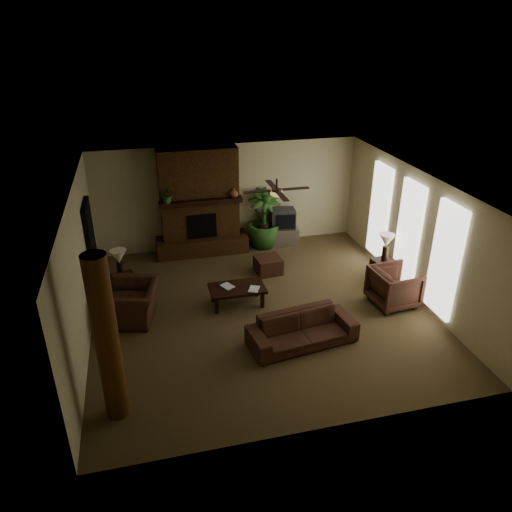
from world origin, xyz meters
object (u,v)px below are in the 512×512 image
object	(u,v)px
armchair_left	(132,297)
side_table_left	(125,287)
side_table_right	(384,271)
tv_stand	(282,236)
lamp_right	(386,242)
sofa	(302,325)
floor_plant	(263,231)
floor_vase	(264,231)
log_column	(107,340)
coffee_table	(237,289)
lamp_left	(119,259)
ottoman	(268,265)
armchair_right	(394,285)

from	to	relation	value
armchair_left	side_table_left	xyz separation A→B (m)	(-0.17, 0.88, -0.24)
side_table_right	tv_stand	bearing A→B (deg)	123.36
lamp_right	sofa	bearing A→B (deg)	-144.44
side_table_left	lamp_right	bearing A→B (deg)	-6.19
armchair_left	side_table_right	xyz separation A→B (m)	(5.79, 0.20, -0.24)
tv_stand	floor_plant	bearing A→B (deg)	-176.81
floor_vase	floor_plant	size ratio (longest dim) A/B	0.48
log_column	armchair_left	distance (m)	2.89
log_column	coffee_table	distance (m)	3.86
side_table_right	sofa	bearing A→B (deg)	-145.02
lamp_left	side_table_left	bearing A→B (deg)	35.69
lamp_left	side_table_right	xyz separation A→B (m)	(6.01, -0.65, -0.73)
log_column	floor_vase	world-z (taller)	log_column
floor_vase	log_column	bearing A→B (deg)	-124.68
sofa	side_table_left	bearing A→B (deg)	134.21
ottoman	side_table_left	distance (m)	3.45
floor_vase	floor_plant	distance (m)	0.02
side_table_right	armchair_right	bearing A→B (deg)	-105.52
tv_stand	floor_plant	world-z (taller)	floor_plant
coffee_table	tv_stand	distance (m)	3.37
armchair_right	tv_stand	bearing A→B (deg)	16.66
armchair_right	ottoman	distance (m)	3.10
floor_plant	side_table_right	bearing A→B (deg)	-49.11
sofa	side_table_right	distance (m)	3.26
side_table_right	lamp_right	world-z (taller)	lamp_right
log_column	sofa	world-z (taller)	log_column
floor_vase	lamp_left	bearing A→B (deg)	-152.28
side_table_left	side_table_right	bearing A→B (deg)	-6.57
side_table_right	lamp_right	size ratio (longest dim) A/B	0.85
floor_vase	lamp_right	xyz separation A→B (m)	(2.26, -2.58, 0.57)
log_column	floor_vase	distance (m)	6.82
armchair_right	lamp_right	distance (m)	1.19
log_column	tv_stand	size ratio (longest dim) A/B	3.29
sofa	armchair_right	bearing A→B (deg)	12.09
sofa	side_table_left	world-z (taller)	sofa
lamp_left	sofa	bearing A→B (deg)	-37.05
armchair_right	floor_vase	distance (m)	4.12
coffee_table	floor_vase	world-z (taller)	floor_vase
tv_stand	side_table_right	world-z (taller)	side_table_right
tv_stand	floor_vase	size ratio (longest dim) A/B	1.10
armchair_right	side_table_left	xyz separation A→B (m)	(-5.68, 1.68, -0.19)
side_table_right	lamp_right	distance (m)	0.73
coffee_table	floor_plant	world-z (taller)	floor_plant
log_column	armchair_right	bearing A→B (deg)	18.40
coffee_table	floor_vase	bearing A→B (deg)	64.75
log_column	side_table_right	size ratio (longest dim) A/B	5.09
floor_plant	tv_stand	bearing A→B (deg)	0.00
side_table_right	floor_plant	bearing A→B (deg)	130.89
coffee_table	side_table_right	xyz separation A→B (m)	(3.59, 0.19, -0.10)
lamp_right	tv_stand	bearing A→B (deg)	123.77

